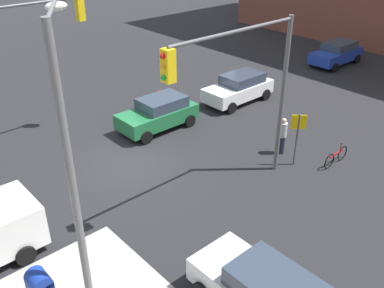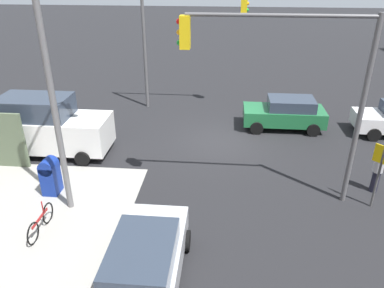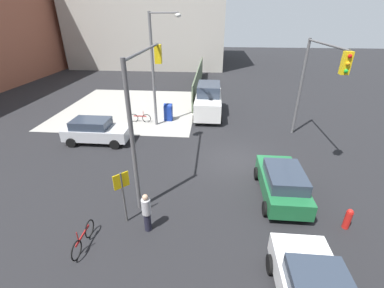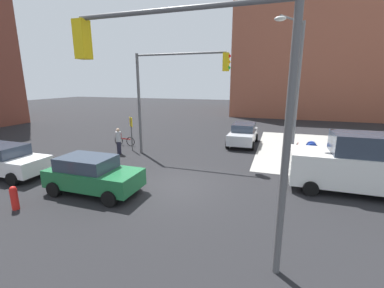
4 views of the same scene
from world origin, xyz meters
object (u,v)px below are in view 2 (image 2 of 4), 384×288
traffic_signal_se_corner (183,27)px  sedan_silver (145,263)px  hatchback_green (285,113)px  mailbox_blue (50,175)px  street_lamp_corner (59,74)px  traffic_signal_nw_corner (292,73)px  pedestrian_crossing (378,170)px  fire_hydrant (312,105)px  bicycle_leaning_on_fence (41,222)px  van_white_delivery (46,126)px

traffic_signal_se_corner → sedan_silver: 14.18m
hatchback_green → mailbox_blue: bearing=36.5°
street_lamp_corner → hatchback_green: size_ratio=1.96×
traffic_signal_nw_corner → street_lamp_corner: size_ratio=0.81×
pedestrian_crossing → hatchback_green: bearing=115.2°
sedan_silver → fire_hydrant: bearing=-117.0°
bicycle_leaning_on_fence → sedan_silver: bearing=152.8°
traffic_signal_se_corner → street_lamp_corner: street_lamp_corner is taller
sedan_silver → bicycle_leaning_on_fence: 4.31m
traffic_signal_se_corner → mailbox_blue: (3.90, 9.50, -3.88)m
bicycle_leaning_on_fence → street_lamp_corner: bearing=-108.8°
street_lamp_corner → fire_hydrant: 14.55m
traffic_signal_nw_corner → van_white_delivery: size_ratio=1.20×
mailbox_blue → sedan_silver: bearing=136.7°
van_white_delivery → pedestrian_crossing: bearing=171.6°
van_white_delivery → pedestrian_crossing: size_ratio=3.09×
street_lamp_corner → pedestrian_crossing: street_lamp_corner is taller
mailbox_blue → sedan_silver: 6.06m
street_lamp_corner → mailbox_blue: size_ratio=5.59×
fire_hydrant → traffic_signal_nw_corner: bearing=71.9°
mailbox_blue → hatchback_green: hatchback_green is taller
van_white_delivery → bicycle_leaning_on_fence: (-2.15, 5.40, -0.93)m
fire_hydrant → hatchback_green: (1.80, 2.24, 0.36)m
traffic_signal_nw_corner → pedestrian_crossing: (-3.64, -0.70, -3.75)m
fire_hydrant → hatchback_green: size_ratio=0.23×
traffic_signal_se_corner → street_lamp_corner: 10.34m
fire_hydrant → pedestrian_crossing: bearing=95.7°
mailbox_blue → traffic_signal_nw_corner: bearing=-176.6°
traffic_signal_se_corner → van_white_delivery: size_ratio=1.20×
traffic_signal_se_corner → mailbox_blue: size_ratio=4.55×
van_white_delivery → mailbox_blue: bearing=115.8°
traffic_signal_nw_corner → fire_hydrant: (-2.84, -8.70, -4.18)m
traffic_signal_nw_corner → hatchback_green: bearing=-99.2°
traffic_signal_nw_corner → sedan_silver: traffic_signal_nw_corner is taller
street_lamp_corner → van_white_delivery: street_lamp_corner is taller
van_white_delivery → bicycle_leaning_on_fence: van_white_delivery is taller
street_lamp_corner → van_white_delivery: 5.72m
fire_hydrant → bicycle_leaning_on_fence: bearing=47.1°
hatchback_green → van_white_delivery: bearing=18.9°
traffic_signal_nw_corner → pedestrian_crossing: traffic_signal_nw_corner is taller
street_lamp_corner → fire_hydrant: size_ratio=8.51×
mailbox_blue → sedan_silver: size_ratio=0.33×
traffic_signal_nw_corner → street_lamp_corner: street_lamp_corner is taller
van_white_delivery → street_lamp_corner: bearing=126.6°
hatchback_green → fire_hydrant: bearing=-128.7°
traffic_signal_nw_corner → hatchback_green: traffic_signal_nw_corner is taller
street_lamp_corner → fire_hydrant: street_lamp_corner is taller
traffic_signal_se_corner → street_lamp_corner: size_ratio=0.81×
fire_hydrant → sedan_silver: (6.79, 13.35, 0.36)m
traffic_signal_nw_corner → mailbox_blue: size_ratio=4.55×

